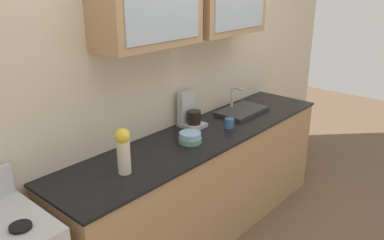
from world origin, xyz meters
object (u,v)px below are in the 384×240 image
vase (123,149)px  cup_near_sink (229,123)px  coffee_maker (190,113)px  sink_faucet (241,110)px  bowl_stack (190,138)px

vase → cup_near_sink: vase is taller
cup_near_sink → coffee_maker: size_ratio=0.38×
sink_faucet → vase: bearing=-175.8°
sink_faucet → coffee_maker: 0.59m
bowl_stack → cup_near_sink: size_ratio=1.60×
sink_faucet → coffee_maker: size_ratio=1.63×
vase → coffee_maker: (0.89, 0.24, -0.05)m
bowl_stack → coffee_maker: bearing=42.1°
sink_faucet → cup_near_sink: size_ratio=4.35×
sink_faucet → bowl_stack: sink_faucet is taller
bowl_stack → vase: (-0.63, -0.01, 0.12)m
sink_faucet → vase: 1.47m
bowl_stack → sink_faucet: bearing=7.0°
sink_faucet → vase: size_ratio=1.58×
vase → cup_near_sink: bearing=-1.9°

